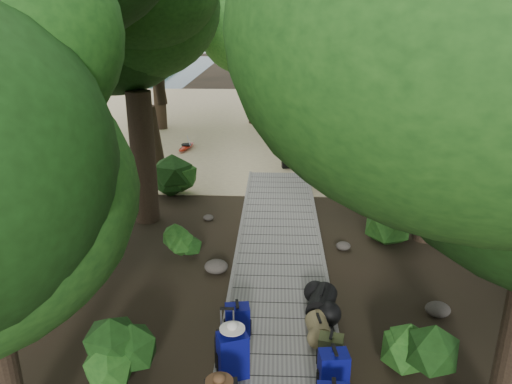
# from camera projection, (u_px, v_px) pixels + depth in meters

# --- Properties ---
(ground) EXTENTS (120.00, 120.00, 0.00)m
(ground) POSITION_uv_depth(u_px,v_px,m) (279.00, 281.00, 10.27)
(ground) COLOR black
(ground) RESTS_ON ground
(sand_beach) EXTENTS (40.00, 22.00, 0.02)m
(sand_beach) POSITION_uv_depth(u_px,v_px,m) (279.00, 121.00, 25.30)
(sand_beach) COLOR #C7B786
(sand_beach) RESTS_ON ground
(boardwalk) EXTENTS (2.00, 12.00, 0.12)m
(boardwalk) POSITION_uv_depth(u_px,v_px,m) (279.00, 256.00, 11.19)
(boardwalk) COLOR gray
(boardwalk) RESTS_ON ground
(backpack_left_c) EXTENTS (0.51, 0.44, 0.80)m
(backpack_left_c) POSITION_uv_depth(u_px,v_px,m) (233.00, 353.00, 7.29)
(backpack_left_c) COLOR #0A046C
(backpack_left_c) RESTS_ON boardwalk
(backpack_left_d) EXTENTS (0.44, 0.34, 0.61)m
(backpack_left_d) POSITION_uv_depth(u_px,v_px,m) (237.00, 319.00, 8.25)
(backpack_left_d) COLOR #0A046C
(backpack_left_d) RESTS_ON boardwalk
(backpack_right_c) EXTENTS (0.44, 0.34, 0.70)m
(backpack_right_c) POSITION_uv_depth(u_px,v_px,m) (333.00, 370.00, 7.03)
(backpack_right_c) COLOR #0A046C
(backpack_right_c) RESTS_ON boardwalk
(backpack_right_d) EXTENTS (0.41, 0.34, 0.56)m
(backpack_right_d) POSITION_uv_depth(u_px,v_px,m) (331.00, 349.00, 7.57)
(backpack_right_d) COLOR #343D1C
(backpack_right_d) RESTS_ON boardwalk
(duffel_right_khaki) EXTENTS (0.42, 0.58, 0.36)m
(duffel_right_khaki) POSITION_uv_depth(u_px,v_px,m) (318.00, 328.00, 8.23)
(duffel_right_khaki) COLOR olive
(duffel_right_khaki) RESTS_ON boardwalk
(duffel_right_black) EXTENTS (0.62, 0.81, 0.45)m
(duffel_right_black) POSITION_uv_depth(u_px,v_px,m) (322.00, 303.00, 8.88)
(duffel_right_black) COLOR black
(duffel_right_black) RESTS_ON boardwalk
(suitcase_on_boardwalk) EXTENTS (0.38, 0.22, 0.58)m
(suitcase_on_boardwalk) POSITION_uv_depth(u_px,v_px,m) (228.00, 350.00, 7.53)
(suitcase_on_boardwalk) COLOR black
(suitcase_on_boardwalk) RESTS_ON boardwalk
(lone_suitcase_on_sand) EXTENTS (0.43, 0.30, 0.61)m
(lone_suitcase_on_sand) POSITION_uv_depth(u_px,v_px,m) (288.00, 159.00, 17.58)
(lone_suitcase_on_sand) COLOR black
(lone_suitcase_on_sand) RESTS_ON sand_beach
(hat_brown) EXTENTS (0.36, 0.36, 0.11)m
(hat_brown) POSITION_uv_depth(u_px,v_px,m) (219.00, 378.00, 6.16)
(hat_brown) COLOR #51351E
(hat_brown) RESTS_ON backpack_left_b
(hat_white) EXTENTS (0.38, 0.38, 0.13)m
(hat_white) POSITION_uv_depth(u_px,v_px,m) (232.00, 325.00, 7.16)
(hat_white) COLOR silver
(hat_white) RESTS_ON backpack_left_c
(kayak) EXTENTS (1.19, 2.99, 0.29)m
(kayak) POSITION_uv_depth(u_px,v_px,m) (186.00, 146.00, 19.98)
(kayak) COLOR #AD1F0E
(kayak) RESTS_ON sand_beach
(sun_lounger) EXTENTS (0.76, 1.72, 0.54)m
(sun_lounger) POSITION_uv_depth(u_px,v_px,m) (373.00, 146.00, 19.43)
(sun_lounger) COLOR silver
(sun_lounger) RESTS_ON sand_beach
(tree_right_c) EXTENTS (4.89, 4.89, 8.46)m
(tree_right_c) POSITION_uv_depth(u_px,v_px,m) (447.00, 61.00, 10.75)
(tree_right_c) COLOR black
(tree_right_c) RESTS_ON ground
(tree_right_d) EXTENTS (5.52, 5.52, 10.12)m
(tree_right_d) POSITION_uv_depth(u_px,v_px,m) (512.00, 19.00, 12.27)
(tree_right_d) COLOR black
(tree_right_d) RESTS_ON ground
(tree_right_e) EXTENTS (4.66, 4.66, 8.39)m
(tree_right_e) POSITION_uv_depth(u_px,v_px,m) (424.00, 49.00, 14.62)
(tree_right_e) COLOR black
(tree_right_e) RESTS_ON ground
(tree_right_f) EXTENTS (5.99, 5.99, 10.70)m
(tree_right_f) POSITION_uv_depth(u_px,v_px,m) (490.00, 8.00, 16.46)
(tree_right_f) COLOR black
(tree_right_f) RESTS_ON ground
(tree_left_c) EXTENTS (5.16, 5.16, 8.97)m
(tree_left_c) POSITION_uv_depth(u_px,v_px,m) (134.00, 45.00, 11.78)
(tree_left_c) COLOR black
(tree_left_c) RESTS_ON ground
(tree_back_a) EXTENTS (4.97, 4.97, 8.60)m
(tree_back_a) POSITION_uv_depth(u_px,v_px,m) (255.00, 33.00, 23.38)
(tree_back_a) COLOR black
(tree_back_a) RESTS_ON ground
(tree_back_b) EXTENTS (5.27, 5.27, 9.42)m
(tree_back_b) POSITION_uv_depth(u_px,v_px,m) (327.00, 23.00, 24.24)
(tree_back_b) COLOR black
(tree_back_b) RESTS_ON ground
(tree_back_c) EXTENTS (4.45, 4.45, 8.00)m
(tree_back_c) POSITION_uv_depth(u_px,v_px,m) (395.00, 40.00, 22.81)
(tree_back_c) COLOR black
(tree_back_c) RESTS_ON ground
(tree_back_d) EXTENTS (4.78, 4.78, 7.97)m
(tree_back_d) POSITION_uv_depth(u_px,v_px,m) (156.00, 41.00, 22.31)
(tree_back_d) COLOR black
(tree_back_d) RESTS_ON ground
(palm_right_a) EXTENTS (3.83, 3.83, 6.53)m
(palm_right_a) POSITION_uv_depth(u_px,v_px,m) (382.00, 83.00, 14.56)
(palm_right_a) COLOR #144312
(palm_right_a) RESTS_ON ground
(palm_right_b) EXTENTS (4.73, 4.73, 9.15)m
(palm_right_b) POSITION_uv_depth(u_px,v_px,m) (423.00, 31.00, 18.32)
(palm_right_b) COLOR #144312
(palm_right_b) RESTS_ON ground
(palm_right_c) EXTENTS (4.49, 4.49, 7.14)m
(palm_right_c) POSITION_uv_depth(u_px,v_px,m) (348.00, 54.00, 20.64)
(palm_right_c) COLOR #144312
(palm_right_c) RESTS_ON ground
(palm_left_a) EXTENTS (4.77, 4.77, 7.59)m
(palm_left_a) POSITION_uv_depth(u_px,v_px,m) (146.00, 62.00, 15.02)
(palm_left_a) COLOR #144312
(palm_left_a) RESTS_ON ground
(rock_left_b) EXTENTS (0.38, 0.34, 0.21)m
(rock_left_b) POSITION_uv_depth(u_px,v_px,m) (120.00, 324.00, 8.67)
(rock_left_b) COLOR #4C473F
(rock_left_b) RESTS_ON ground
(rock_left_c) EXTENTS (0.50, 0.45, 0.28)m
(rock_left_c) POSITION_uv_depth(u_px,v_px,m) (216.00, 266.00, 10.57)
(rock_left_c) COLOR #4C473F
(rock_left_c) RESTS_ON ground
(rock_left_d) EXTENTS (0.28, 0.25, 0.15)m
(rock_left_d) POSITION_uv_depth(u_px,v_px,m) (208.00, 217.00, 13.25)
(rock_left_d) COLOR #4C473F
(rock_left_d) RESTS_ON ground
(rock_right_b) EXTENTS (0.45, 0.41, 0.25)m
(rock_right_b) POSITION_uv_depth(u_px,v_px,m) (438.00, 309.00, 9.07)
(rock_right_b) COLOR #4C473F
(rock_right_b) RESTS_ON ground
(rock_right_c) EXTENTS (0.34, 0.31, 0.19)m
(rock_right_c) POSITION_uv_depth(u_px,v_px,m) (343.00, 246.00, 11.60)
(rock_right_c) COLOR #4C473F
(rock_right_c) RESTS_ON ground
(rock_right_d) EXTENTS (0.63, 0.57, 0.35)m
(rock_right_d) POSITION_uv_depth(u_px,v_px,m) (375.00, 199.00, 14.27)
(rock_right_d) COLOR #4C473F
(rock_right_d) RESTS_ON ground
(shrub_left_a) EXTENTS (0.99, 0.99, 0.89)m
(shrub_left_a) POSITION_uv_depth(u_px,v_px,m) (121.00, 356.00, 7.34)
(shrub_left_a) COLOR #194514
(shrub_left_a) RESTS_ON ground
(shrub_left_b) EXTENTS (0.80, 0.80, 0.72)m
(shrub_left_b) POSITION_uv_depth(u_px,v_px,m) (183.00, 246.00, 10.99)
(shrub_left_b) COLOR #194514
(shrub_left_b) RESTS_ON ground
(shrub_left_c) EXTENTS (1.38, 1.38, 1.24)m
(shrub_left_c) POSITION_uv_depth(u_px,v_px,m) (174.00, 176.00, 14.87)
(shrub_left_c) COLOR #194514
(shrub_left_c) RESTS_ON ground
(shrub_right_a) EXTENTS (0.87, 0.87, 0.78)m
(shrub_right_a) POSITION_uv_depth(u_px,v_px,m) (416.00, 351.00, 7.53)
(shrub_right_a) COLOR #194514
(shrub_right_a) RESTS_ON ground
(shrub_right_b) EXTENTS (1.23, 1.23, 1.11)m
(shrub_right_b) POSITION_uv_depth(u_px,v_px,m) (393.00, 219.00, 11.96)
(shrub_right_b) COLOR #194514
(shrub_right_b) RESTS_ON ground
(shrub_right_c) EXTENTS (0.84, 0.84, 0.76)m
(shrub_right_c) POSITION_uv_depth(u_px,v_px,m) (330.00, 175.00, 15.68)
(shrub_right_c) COLOR #194514
(shrub_right_c) RESTS_ON ground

